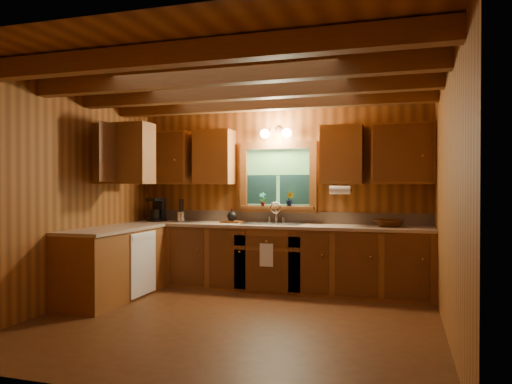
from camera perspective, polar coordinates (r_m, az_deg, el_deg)
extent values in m
plane|color=#4E2B13|center=(5.23, -2.66, -15.06)|extent=(4.20, 4.20, 0.00)
plane|color=brown|center=(5.17, -2.67, 13.89)|extent=(4.20, 4.20, 0.00)
plane|color=brown|center=(6.85, 2.69, -0.31)|extent=(4.20, 0.00, 4.20)
plane|color=brown|center=(3.31, -13.82, -1.40)|extent=(4.20, 0.00, 4.20)
plane|color=brown|center=(6.07, -21.67, -0.49)|extent=(0.00, 3.80, 3.80)
plane|color=brown|center=(4.76, 21.89, -0.80)|extent=(0.00, 3.80, 3.80)
cube|color=brown|center=(4.07, -8.61, 15.94)|extent=(4.20, 0.14, 0.18)
cube|color=brown|center=(4.78, -4.34, 13.63)|extent=(4.20, 0.14, 0.18)
cube|color=brown|center=(5.52, -1.24, 11.88)|extent=(4.20, 0.14, 0.18)
cube|color=brown|center=(6.27, 1.09, 10.52)|extent=(4.20, 0.14, 0.18)
cube|color=brown|center=(6.63, 2.02, -7.90)|extent=(4.20, 0.62, 0.86)
cube|color=brown|center=(6.35, -16.69, -8.30)|extent=(0.62, 1.60, 0.86)
cube|color=tan|center=(6.57, 2.02, -4.02)|extent=(4.20, 0.66, 0.04)
cube|color=tan|center=(6.29, -16.63, -4.26)|extent=(0.64, 1.60, 0.04)
cube|color=tan|center=(6.85, 2.66, -2.99)|extent=(4.20, 0.02, 0.16)
cube|color=white|center=(6.35, -13.25, -8.29)|extent=(0.02, 0.60, 0.80)
cube|color=brown|center=(7.32, -10.68, 3.97)|extent=(0.78, 0.34, 0.78)
cube|color=brown|center=(6.99, -5.00, 4.13)|extent=(0.55, 0.34, 0.78)
cube|color=brown|center=(6.53, 10.19, 4.37)|extent=(0.55, 0.34, 0.78)
cube|color=brown|center=(6.48, 17.07, 4.38)|extent=(0.78, 0.34, 0.78)
cube|color=brown|center=(6.53, -16.78, 4.35)|extent=(0.34, 1.10, 0.78)
cube|color=brown|center=(6.84, 2.61, 5.56)|extent=(1.12, 0.08, 0.10)
cube|color=brown|center=(6.82, 2.61, -2.00)|extent=(1.12, 0.08, 0.10)
cube|color=brown|center=(6.96, -1.46, 1.76)|extent=(0.10, 0.08, 0.80)
cube|color=brown|center=(6.71, 6.84, 1.80)|extent=(0.10, 0.08, 0.80)
cube|color=#3F7E35|center=(6.85, 2.68, 1.78)|extent=(0.92, 0.01, 0.80)
cube|color=#113032|center=(6.89, 0.70, 0.31)|extent=(0.42, 0.02, 0.42)
cube|color=#113032|center=(6.77, 4.59, 0.30)|extent=(0.42, 0.02, 0.42)
cylinder|color=black|center=(6.82, 2.63, 1.95)|extent=(0.92, 0.01, 0.01)
cube|color=brown|center=(6.78, 2.52, -1.85)|extent=(1.06, 0.14, 0.04)
cylinder|color=black|center=(6.86, 2.61, 7.47)|extent=(0.08, 0.03, 0.08)
cylinder|color=black|center=(6.83, 1.67, 7.50)|extent=(0.09, 0.17, 0.08)
cylinder|color=black|center=(6.78, 3.31, 7.55)|extent=(0.09, 0.17, 0.08)
sphere|color=#FFE0A5|center=(6.78, 1.04, 6.96)|extent=(0.13, 0.13, 0.13)
sphere|color=#FFE0A5|center=(6.70, 3.69, 7.03)|extent=(0.13, 0.13, 0.13)
cylinder|color=white|center=(6.32, 9.97, 0.23)|extent=(0.27, 0.11, 0.11)
cube|color=white|center=(6.30, 1.25, -7.52)|extent=(0.18, 0.01, 0.30)
cube|color=silver|center=(6.58, 2.04, -3.80)|extent=(0.82, 0.48, 0.02)
cube|color=#262628|center=(6.64, 0.45, -4.32)|extent=(0.34, 0.40, 0.14)
cube|color=#262628|center=(6.54, 3.66, -4.40)|extent=(0.34, 0.40, 0.14)
cylinder|color=silver|center=(6.75, 2.44, -2.79)|extent=(0.04, 0.04, 0.22)
torus|color=silver|center=(6.68, 2.31, -1.88)|extent=(0.16, 0.02, 0.16)
cube|color=black|center=(7.25, -11.73, -3.31)|extent=(0.19, 0.24, 0.03)
cube|color=black|center=(7.31, -11.45, -1.96)|extent=(0.19, 0.09, 0.32)
cube|color=black|center=(7.22, -11.82, -0.87)|extent=(0.19, 0.22, 0.04)
cylinder|color=black|center=(7.22, -11.86, -2.59)|extent=(0.12, 0.12, 0.14)
cylinder|color=silver|center=(7.09, -8.94, -2.92)|extent=(0.12, 0.12, 0.15)
cylinder|color=black|center=(7.08, -9.09, -1.67)|extent=(0.03, 0.04, 0.22)
cylinder|color=black|center=(7.08, -8.94, -1.67)|extent=(0.01, 0.01, 0.22)
cylinder|color=black|center=(7.08, -8.79, -1.67)|extent=(0.03, 0.04, 0.22)
cylinder|color=black|center=(7.09, -8.67, -1.67)|extent=(0.04, 0.06, 0.22)
cube|color=#532C11|center=(6.83, -2.89, -3.57)|extent=(0.31, 0.24, 0.03)
sphere|color=black|center=(6.82, -2.89, -2.90)|extent=(0.14, 0.14, 0.14)
cylinder|color=black|center=(6.82, -2.89, -2.18)|extent=(0.02, 0.02, 0.04)
imported|color=#48230C|center=(6.38, 15.48, -3.60)|extent=(0.48, 0.48, 0.09)
imported|color=#532C11|center=(6.80, 0.77, -0.85)|extent=(0.11, 0.08, 0.19)
imported|color=#532C11|center=(6.73, 4.04, -0.85)|extent=(0.13, 0.12, 0.20)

